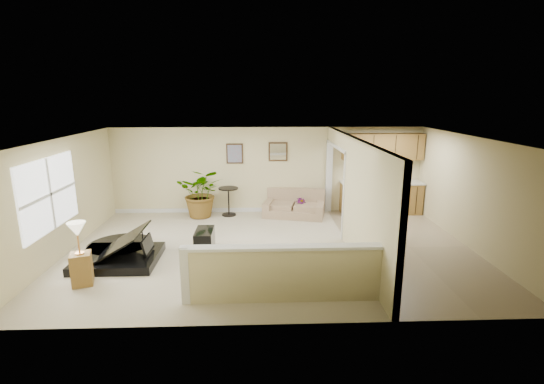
{
  "coord_description": "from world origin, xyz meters",
  "views": [
    {
      "loc": [
        -0.29,
        -8.31,
        3.38
      ],
      "look_at": [
        0.03,
        0.4,
        1.23
      ],
      "focal_mm": 26.0,
      "sensor_mm": 36.0,
      "label": 1
    }
  ],
  "objects_px": {
    "lamp_stand": "(80,259)",
    "piano_bench": "(205,241)",
    "piano": "(117,230)",
    "loveseat": "(294,203)",
    "palm_plant": "(202,193)",
    "accent_table": "(229,198)",
    "small_plant": "(301,208)"
  },
  "relations": [
    {
      "from": "small_plant",
      "to": "lamp_stand",
      "type": "relative_size",
      "value": 0.44
    },
    {
      "from": "small_plant",
      "to": "lamp_stand",
      "type": "height_order",
      "value": "lamp_stand"
    },
    {
      "from": "accent_table",
      "to": "palm_plant",
      "type": "xyz_separation_m",
      "value": [
        -0.74,
        -0.11,
        0.17
      ]
    },
    {
      "from": "palm_plant",
      "to": "lamp_stand",
      "type": "xyz_separation_m",
      "value": [
        -1.64,
        -4.1,
        -0.19
      ]
    },
    {
      "from": "lamp_stand",
      "to": "piano",
      "type": "bearing_deg",
      "value": 76.46
    },
    {
      "from": "small_plant",
      "to": "lamp_stand",
      "type": "distance_m",
      "value": 6.04
    },
    {
      "from": "lamp_stand",
      "to": "accent_table",
      "type": "bearing_deg",
      "value": 60.48
    },
    {
      "from": "piano_bench",
      "to": "small_plant",
      "type": "bearing_deg",
      "value": 47.11
    },
    {
      "from": "piano",
      "to": "palm_plant",
      "type": "relative_size",
      "value": 1.42
    },
    {
      "from": "accent_table",
      "to": "palm_plant",
      "type": "bearing_deg",
      "value": -171.74
    },
    {
      "from": "piano",
      "to": "accent_table",
      "type": "xyz_separation_m",
      "value": [
        2.11,
        3.07,
        -0.12
      ]
    },
    {
      "from": "loveseat",
      "to": "palm_plant",
      "type": "height_order",
      "value": "palm_plant"
    },
    {
      "from": "piano_bench",
      "to": "loveseat",
      "type": "relative_size",
      "value": 0.39
    },
    {
      "from": "piano",
      "to": "palm_plant",
      "type": "height_order",
      "value": "piano"
    },
    {
      "from": "loveseat",
      "to": "lamp_stand",
      "type": "height_order",
      "value": "lamp_stand"
    },
    {
      "from": "piano",
      "to": "loveseat",
      "type": "bearing_deg",
      "value": 36.71
    },
    {
      "from": "small_plant",
      "to": "palm_plant",
      "type": "bearing_deg",
      "value": 179.3
    },
    {
      "from": "palm_plant",
      "to": "small_plant",
      "type": "bearing_deg",
      "value": -0.7
    },
    {
      "from": "piano",
      "to": "small_plant",
      "type": "bearing_deg",
      "value": 34.79
    },
    {
      "from": "piano",
      "to": "palm_plant",
      "type": "xyz_separation_m",
      "value": [
        1.37,
        2.96,
        0.05
      ]
    },
    {
      "from": "accent_table",
      "to": "palm_plant",
      "type": "relative_size",
      "value": 0.58
    },
    {
      "from": "piano_bench",
      "to": "piano",
      "type": "bearing_deg",
      "value": -169.22
    },
    {
      "from": "accent_table",
      "to": "lamp_stand",
      "type": "relative_size",
      "value": 0.68
    },
    {
      "from": "loveseat",
      "to": "palm_plant",
      "type": "relative_size",
      "value": 1.35
    },
    {
      "from": "lamp_stand",
      "to": "palm_plant",
      "type": "bearing_deg",
      "value": 68.18
    },
    {
      "from": "lamp_stand",
      "to": "piano_bench",
      "type": "bearing_deg",
      "value": 35.84
    },
    {
      "from": "loveseat",
      "to": "piano_bench",
      "type": "bearing_deg",
      "value": -116.41
    },
    {
      "from": "piano",
      "to": "loveseat",
      "type": "xyz_separation_m",
      "value": [
        3.99,
        3.0,
        -0.28
      ]
    },
    {
      "from": "palm_plant",
      "to": "lamp_stand",
      "type": "bearing_deg",
      "value": -111.82
    },
    {
      "from": "piano",
      "to": "piano_bench",
      "type": "relative_size",
      "value": 2.67
    },
    {
      "from": "piano",
      "to": "loveseat",
      "type": "height_order",
      "value": "piano"
    },
    {
      "from": "accent_table",
      "to": "small_plant",
      "type": "relative_size",
      "value": 1.56
    }
  ]
}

